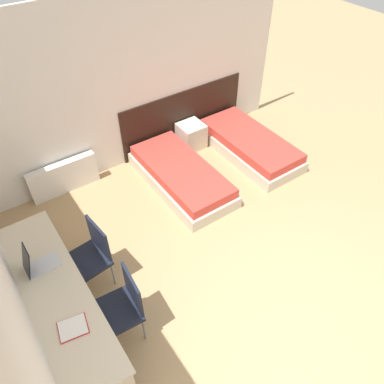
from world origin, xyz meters
name	(u,v)px	position (x,y,z in m)	size (l,w,h in m)	color
ground_plane	(300,335)	(0.00, 0.00, 0.00)	(20.00, 20.00, 0.00)	tan
wall_back	(125,86)	(0.00, 3.87, 1.35)	(5.72, 0.05, 2.70)	silver
headboard_panel	(184,117)	(1.01, 3.83, 0.49)	(2.41, 0.03, 0.97)	black
bed_near_window	(181,176)	(0.30, 2.85, 0.17)	(0.88, 1.91, 0.35)	beige
bed_near_door	(250,145)	(1.72, 2.85, 0.17)	(0.88, 1.91, 0.35)	beige
nightstand	(191,136)	(1.01, 3.60, 0.22)	(0.42, 0.41, 0.45)	beige
radiator	(64,177)	(-1.25, 3.75, 0.26)	(1.05, 0.12, 0.53)	silver
desk	(58,299)	(-2.06, 1.56, 0.58)	(0.59, 2.31, 0.72)	beige
chair_near_laptop	(90,255)	(-1.55, 1.96, 0.50)	(0.52, 0.52, 0.91)	black
chair_near_notebook	(121,305)	(-1.55, 1.17, 0.50)	(0.51, 0.51, 0.91)	black
laptop	(37,264)	(-2.10, 1.93, 0.80)	(0.36, 0.23, 0.36)	silver
open_notebook	(73,328)	(-2.06, 1.08, 0.73)	(0.30, 0.27, 0.02)	#B21E1E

